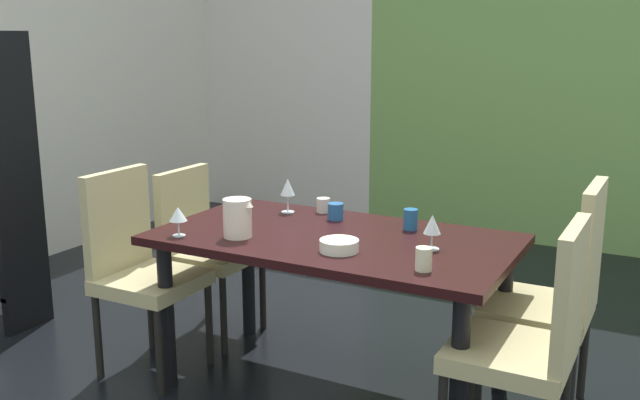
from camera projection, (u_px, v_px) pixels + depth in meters
ground_plane at (263, 386)px, 3.42m from camera, size 5.26×6.24×0.02m
back_panel_interior at (281, 61)px, 6.52m from camera, size 1.84×0.10×2.81m
garden_window_panel at (583, 67)px, 5.33m from camera, size 3.42×0.10×2.81m
dining_table at (334, 255)px, 3.24m from camera, size 1.61×0.89×0.75m
chair_right_near at (533, 337)px, 2.62m from camera, size 0.44×0.44×0.99m
chair_left_far at (202, 241)px, 3.92m from camera, size 0.44×0.44×0.92m
chair_left_near at (138, 262)px, 3.48m from camera, size 0.44×0.44×1.00m
chair_right_far at (559, 290)px, 3.05m from camera, size 0.44×0.44×1.04m
wine_glass_center at (288, 188)px, 3.62m from camera, size 0.07×0.07×0.18m
wine_glass_near_window at (432, 225)px, 2.99m from camera, size 0.07×0.07×0.15m
wine_glass_rear at (178, 215)px, 3.19m from camera, size 0.08×0.08×0.13m
serving_bowl_front at (339, 245)px, 2.98m from camera, size 0.17×0.17×0.05m
cup_north at (411, 219)px, 3.31m from camera, size 0.07×0.07×0.10m
cup_right at (336, 211)px, 3.50m from camera, size 0.08×0.08×0.08m
cup_west at (323, 205)px, 3.64m from camera, size 0.07×0.07×0.07m
cup_east at (424, 259)px, 2.73m from camera, size 0.06×0.06×0.09m
pitcher_left at (238, 218)px, 3.18m from camera, size 0.14×0.13×0.18m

